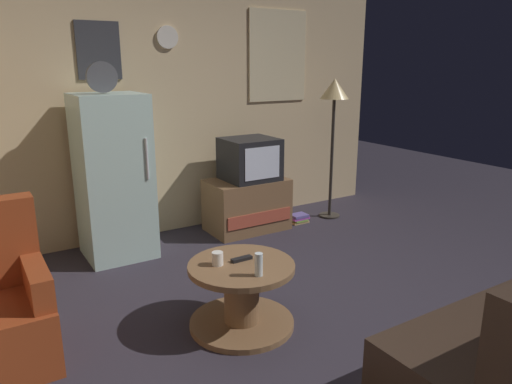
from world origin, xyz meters
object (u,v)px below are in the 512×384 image
coffee_table (242,295)px  mug_ceramic_white (218,259)px  remote_control (242,259)px  wine_glass (259,265)px  book_stack (299,218)px  fridge (113,177)px  tv_stand (247,205)px  standing_lamp (334,100)px  crt_tv (250,159)px

coffee_table → mug_ceramic_white: size_ratio=8.00×
coffee_table → remote_control: remote_control is taller
wine_glass → book_stack: wine_glass is taller
fridge → wine_glass: 1.98m
wine_glass → book_stack: bearing=46.9°
tv_stand → mug_ceramic_white: tv_stand is taller
standing_lamp → remote_control: 2.71m
remote_control → standing_lamp: bearing=35.4°
crt_tv → remote_control: crt_tv is taller
fridge → mug_ceramic_white: (0.20, -1.65, -0.25)m
book_stack → tv_stand: bearing=168.3°
fridge → mug_ceramic_white: bearing=-83.0°
fridge → coffee_table: (0.34, -1.72, -0.52)m
tv_stand → book_stack: 0.66m
fridge → mug_ceramic_white: fridge is taller
crt_tv → remote_control: 1.97m
wine_glass → remote_control: (0.03, 0.26, -0.06)m
standing_lamp → coffee_table: (-2.11, -1.55, -1.13)m
fridge → book_stack: (2.00, -0.16, -0.70)m
crt_tv → remote_control: bearing=-122.8°
remote_control → book_stack: size_ratio=0.71×
book_stack → standing_lamp: bearing=-0.2°
crt_tv → remote_control: (-1.05, -1.63, -0.30)m
fridge → coffee_table: 1.83m
standing_lamp → wine_glass: 2.87m
crt_tv → mug_ceramic_white: size_ratio=6.00×
tv_stand → book_stack: tv_stand is taller
fridge → standing_lamp: bearing=-3.9°
coffee_table → standing_lamp: bearing=36.4°
coffee_table → mug_ceramic_white: mug_ceramic_white is taller
fridge → remote_control: size_ratio=11.80×
fridge → coffee_table: fridge is taller
fridge → tv_stand: 1.47m
fridge → tv_stand: (1.39, -0.04, -0.48)m
fridge → standing_lamp: (2.45, -0.17, 0.60)m
standing_lamp → tv_stand: bearing=173.1°
mug_ceramic_white → crt_tv: bearing=52.8°
remote_control → mug_ceramic_white: bearing=172.4°
coffee_table → wine_glass: (0.00, -0.21, 0.30)m
coffee_table → remote_control: size_ratio=4.80×
tv_stand → standing_lamp: (1.06, -0.13, 1.08)m
remote_control → coffee_table: bearing=-122.8°
tv_stand → wine_glass: bearing=-118.9°
mug_ceramic_white → book_stack: (1.80, 1.49, -0.45)m
wine_glass → remote_control: wine_glass is taller
coffee_table → wine_glass: 0.37m
wine_glass → mug_ceramic_white: 0.32m
coffee_table → wine_glass: wine_glass is taller
fridge → crt_tv: 1.43m
mug_ceramic_white → coffee_table: bearing=-26.0°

